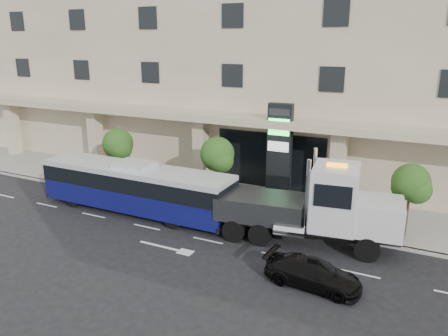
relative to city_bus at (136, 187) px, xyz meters
The scene contains 11 objects.
ground 6.17m from the city_bus, ahead, with size 120.00×120.00×0.00m, color black.
sidewalk 7.81m from the city_bus, 39.09° to the left, with size 120.00×6.00×0.15m, color gray.
curb 6.41m from the city_bus, 17.08° to the left, with size 120.00×0.30×0.15m, color gray.
convention_center 18.36m from the city_bus, 68.71° to the left, with size 60.00×17.60×20.00m.
tree_left 5.48m from the city_bus, 139.74° to the left, with size 2.27×2.20×4.22m.
tree_mid 5.48m from the city_bus, 40.75° to the left, with size 2.28×2.20×4.38m.
tree_right 15.90m from the city_bus, 12.46° to the left, with size 2.10×2.00×4.04m.
city_bus is the anchor object (origin of this frame).
tow_truck 11.13m from the city_bus, ahead, with size 10.86×3.81×4.91m.
black_sedan 12.77m from the city_bus, 16.58° to the right, with size 1.74×4.27×1.24m, color black.
signage_pylon 9.51m from the city_bus, 39.23° to the left, with size 1.62×0.64×6.40m.
Camera 1 is at (10.23, -20.44, 10.41)m, focal length 35.00 mm.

